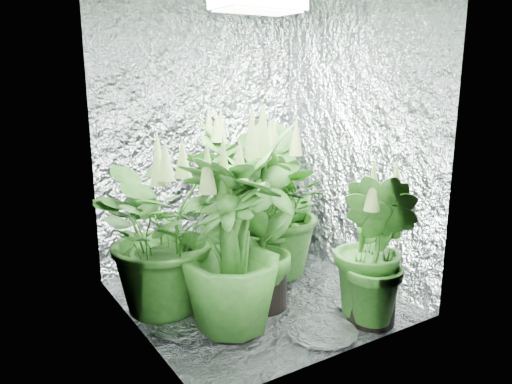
{
  "coord_description": "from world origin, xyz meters",
  "views": [
    {
      "loc": [
        -1.63,
        -2.55,
        1.44
      ],
      "look_at": [
        -0.01,
        0.0,
        0.72
      ],
      "focal_mm": 35.0,
      "sensor_mm": 36.0,
      "label": 1
    }
  ],
  "objects": [
    {
      "name": "ground",
      "position": [
        0.0,
        0.0,
        0.0
      ],
      "size": [
        1.6,
        1.6,
        0.0
      ],
      "primitive_type": "plane",
      "color": "silver",
      "rests_on": "ground"
    },
    {
      "name": "walls",
      "position": [
        0.0,
        0.0,
        1.0
      ],
      "size": [
        1.62,
        1.62,
        2.0
      ],
      "color": "silver",
      "rests_on": "ground"
    },
    {
      "name": "grow_lamp",
      "position": [
        0.0,
        0.0,
        1.83
      ],
      "size": [
        0.5,
        0.3,
        0.22
      ],
      "color": "gray",
      "rests_on": "ceiling"
    },
    {
      "name": "plant_a",
      "position": [
        -0.58,
        0.13,
        0.52
      ],
      "size": [
        1.18,
        1.18,
        1.11
      ],
      "rotation": [
        0.0,
        0.0,
        0.39
      ],
      "color": "black",
      "rests_on": "ground"
    },
    {
      "name": "plant_b",
      "position": [
        0.04,
        0.53,
        0.57
      ],
      "size": [
        0.83,
        0.83,
        1.21
      ],
      "rotation": [
        0.0,
        0.0,
        0.86
      ],
      "color": "black",
      "rests_on": "ground"
    },
    {
      "name": "plant_c",
      "position": [
        0.46,
        0.47,
        0.52
      ],
      "size": [
        0.77,
        0.77,
        1.14
      ],
      "rotation": [
        0.0,
        0.0,
        2.08
      ],
      "color": "black",
      "rests_on": "ground"
    },
    {
      "name": "plant_d",
      "position": [
        -0.36,
        -0.29,
        0.5
      ],
      "size": [
        0.78,
        0.78,
        1.1
      ],
      "rotation": [
        0.0,
        0.0,
        2.22
      ],
      "color": "black",
      "rests_on": "ground"
    },
    {
      "name": "plant_e",
      "position": [
        0.25,
        0.21,
        0.52
      ],
      "size": [
        0.92,
        0.92,
        1.09
      ],
      "rotation": [
        0.0,
        0.0,
        3.11
      ],
      "color": "black",
      "rests_on": "ground"
    },
    {
      "name": "plant_f",
      "position": [
        -0.04,
        -0.12,
        0.58
      ],
      "size": [
        0.85,
        0.85,
        1.25
      ],
      "rotation": [
        0.0,
        0.0,
        3.98
      ],
      "color": "black",
      "rests_on": "ground"
    },
    {
      "name": "plant_g",
      "position": [
        0.39,
        -0.63,
        0.45
      ],
      "size": [
        0.54,
        0.54,
        0.99
      ],
      "rotation": [
        0.0,
        0.0,
        4.83
      ],
      "color": "black",
      "rests_on": "ground"
    },
    {
      "name": "circulation_fan",
      "position": [
        0.61,
        0.61,
        0.14
      ],
      "size": [
        0.15,
        0.29,
        0.33
      ],
      "rotation": [
        0.0,
        0.0,
        0.18
      ],
      "color": "black",
      "rests_on": "ground"
    },
    {
      "name": "plant_label",
      "position": [
        0.45,
        -0.66,
        0.3
      ],
      "size": [
        0.05,
        0.02,
        0.07
      ],
      "primitive_type": "cube",
      "rotation": [
        -0.21,
        0.0,
        0.03
      ],
      "color": "white",
      "rests_on": "plant_g"
    }
  ]
}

